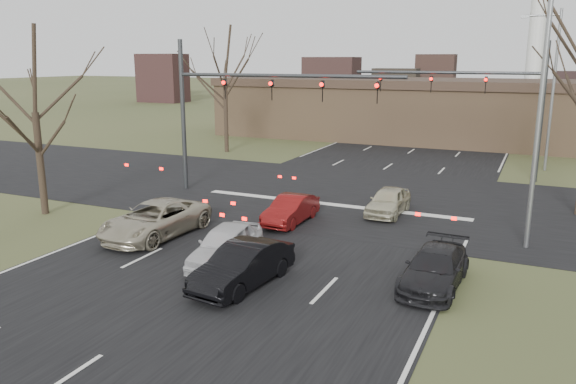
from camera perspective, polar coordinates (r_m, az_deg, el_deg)
name	(u,v)px	position (r m, az deg, el deg)	size (l,w,h in m)	color
ground	(173,309)	(16.75, -11.60, -11.55)	(360.00, 360.00, 0.00)	#404A27
road_main	(463,117)	(73.07, 17.34, 7.26)	(14.00, 300.00, 0.02)	black
road_cross	(344,196)	(29.50, 5.69, -0.38)	(200.00, 14.00, 0.02)	black
building	(454,111)	(50.85, 16.49, 7.93)	(42.40, 10.40, 5.30)	#896849
mast_arm_near	(236,98)	(29.06, -5.33, 9.52)	(12.12, 0.24, 8.00)	#383A3D
mast_arm_far	(491,94)	(35.34, 19.91, 9.38)	(11.12, 0.24, 8.00)	#383A3D
streetlight_right_near	(536,99)	(22.21, 23.85, 8.64)	(2.34, 0.25, 10.00)	gray
streetlight_right_far	(551,82)	(39.19, 25.14, 10.07)	(2.34, 0.25, 10.00)	gray
tree_left_near	(31,69)	(27.52, -24.68, 11.30)	(5.10, 5.10, 8.50)	black
tree_left_far	(224,54)	(43.28, -6.49, 13.74)	(5.70, 5.70, 9.50)	black
car_silver_suv	(155,219)	(23.17, -13.35, -2.73)	(2.34, 5.07, 1.41)	#B0A88E
car_white_sedan	(226,245)	(19.72, -6.33, -5.35)	(1.61, 4.01, 1.37)	silver
car_black_hatch	(243,266)	(17.78, -4.60, -7.45)	(1.42, 4.08, 1.35)	black
car_charcoal_sedan	(435,268)	(18.30, 14.68, -7.51)	(1.67, 4.11, 1.19)	black
car_red_ahead	(291,210)	(24.41, 0.28, -1.80)	(1.27, 3.64, 1.20)	#640E0E
car_silver_ahead	(388,201)	(26.20, 10.15, -0.91)	(1.47, 3.65, 1.24)	beige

